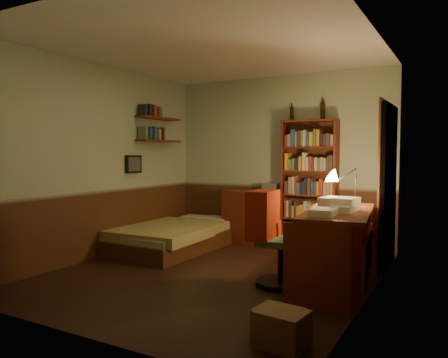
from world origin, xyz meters
The scene contains 24 objects.
floor centered at (0.00, 0.00, -0.01)m, with size 3.50×4.00×0.02m, color black.
ceiling centered at (0.00, 0.00, 2.61)m, with size 3.50×4.00×0.02m, color silver.
wall_back centered at (0.00, 2.01, 1.30)m, with size 3.50×0.02×2.60m, color #A4B895.
wall_left centered at (-1.76, 0.00, 1.30)m, with size 0.02×4.00×2.60m, color #A4B895.
wall_right centered at (1.76, 0.00, 1.30)m, with size 0.02×4.00×2.60m, color #A4B895.
wall_front centered at (0.00, -2.01, 1.30)m, with size 3.50×0.02×2.60m, color #A4B895.
doorway centered at (1.72, 1.30, 1.00)m, with size 0.06×0.90×2.00m, color black.
door_trim centered at (1.69, 1.30, 1.00)m, with size 0.02×0.98×2.08m, color #472512.
bed centered at (-1.19, 0.93, 0.31)m, with size 1.11×2.08×0.62m, color olive.
dresser centered at (-0.32, 1.76, 0.41)m, with size 0.93×0.46×0.82m, color #5B1F10.
mini_stereo centered at (-0.10, 1.89, 0.89)m, with size 0.23×0.18×0.13m, color #B2B2B7.
bookshelf centered at (0.53, 1.85, 0.95)m, with size 0.81×0.25×1.89m, color #5B1F10.
bottle_left centered at (0.22, 1.96, 2.00)m, with size 0.06×0.06×0.21m, color black.
bottle_right centered at (0.69, 1.96, 2.02)m, with size 0.07×0.07×0.25m, color black.
desk centered at (1.41, 0.18, 0.41)m, with size 0.63×1.53×0.82m, color #5B1F10.
paper_stack centered at (1.32, 0.28, 0.88)m, with size 0.22×0.30×0.12m, color silver.
desk_lamp centered at (1.45, 0.75, 1.09)m, with size 0.16×0.16×0.53m, color black.
office_chair centered at (0.86, -0.05, 0.43)m, with size 0.43×0.38×0.86m, color #38633F.
red_jacket centered at (0.71, 0.14, 1.13)m, with size 0.24×0.44×0.52m, color #AA2006.
wall_shelf_lower centered at (-1.64, 1.10, 1.60)m, with size 0.20×0.90×0.03m, color #5B1F10.
wall_shelf_upper centered at (-1.64, 1.10, 1.95)m, with size 0.20×0.90×0.03m, color #5B1F10.
framed_picture centered at (-1.72, 0.60, 1.25)m, with size 0.04×0.32×0.26m, color black.
cardboard_box_a centered at (1.42, -1.41, 0.13)m, with size 0.35×0.28×0.27m, color olive.
cardboard_box_b centered at (1.35, -1.32, 0.12)m, with size 0.34×0.28×0.24m, color olive.
Camera 1 is at (2.57, -4.33, 1.41)m, focal length 35.00 mm.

